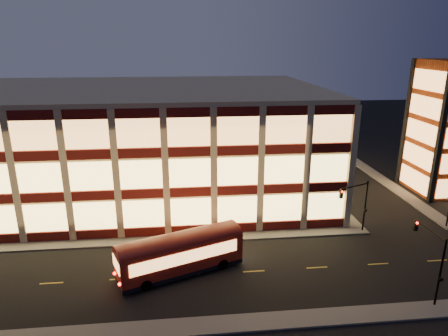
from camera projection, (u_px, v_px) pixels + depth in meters
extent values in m
plane|color=black|center=(149.00, 245.00, 41.45)|extent=(200.00, 200.00, 0.00)
cube|color=#514F4C|center=(121.00, 242.00, 42.07)|extent=(54.00, 2.00, 0.15)
cube|color=#514F4C|center=(312.00, 182.00, 59.84)|extent=(2.00, 30.00, 0.15)
cube|color=#514F4C|center=(382.00, 179.00, 60.94)|extent=(2.00, 30.00, 0.15)
cube|color=#514F4C|center=(136.00, 331.00, 29.11)|extent=(100.00, 2.00, 0.15)
cube|color=tan|center=(133.00, 142.00, 55.13)|extent=(50.00, 30.00, 14.00)
cube|color=tan|center=(129.00, 88.00, 52.93)|extent=(50.40, 30.40, 0.50)
cube|color=#470C0A|center=(121.00, 233.00, 42.73)|extent=(50.10, 0.25, 1.00)
cube|color=#FFD16B|center=(120.00, 215.00, 42.11)|extent=(49.00, 0.20, 3.00)
cube|color=#470C0A|center=(307.00, 179.00, 59.57)|extent=(0.25, 30.10, 1.00)
cube|color=#FFD16B|center=(308.00, 165.00, 58.94)|extent=(0.20, 29.00, 3.00)
cube|color=#470C0A|center=(118.00, 195.00, 41.39)|extent=(50.10, 0.25, 1.00)
cube|color=#FFD16B|center=(116.00, 175.00, 40.78)|extent=(49.00, 0.20, 3.00)
cube|color=#470C0A|center=(309.00, 150.00, 58.24)|extent=(0.25, 30.10, 1.00)
cube|color=#FFD16B|center=(309.00, 136.00, 57.60)|extent=(0.20, 29.00, 3.00)
cube|color=#470C0A|center=(115.00, 154.00, 40.06)|extent=(50.10, 0.25, 1.00)
cube|color=#FFD16B|center=(113.00, 133.00, 39.44)|extent=(49.00, 0.20, 3.00)
cube|color=#470C0A|center=(311.00, 120.00, 56.90)|extent=(0.25, 30.10, 1.00)
cube|color=#FFD16B|center=(311.00, 106.00, 56.26)|extent=(0.20, 29.00, 3.00)
cube|color=black|center=(441.00, 135.00, 49.90)|extent=(0.60, 0.60, 18.00)
cube|color=black|center=(406.00, 123.00, 57.48)|extent=(0.60, 0.60, 18.00)
cube|color=#FFA959|center=(414.00, 179.00, 55.87)|extent=(0.16, 6.60, 2.60)
cube|color=#FFA959|center=(417.00, 156.00, 54.84)|extent=(0.16, 6.60, 2.60)
cube|color=#FFA959|center=(421.00, 132.00, 53.81)|extent=(0.16, 6.60, 2.60)
cube|color=#FFA959|center=(425.00, 106.00, 52.78)|extent=(0.16, 6.60, 2.60)
cube|color=#FFA959|center=(429.00, 80.00, 51.74)|extent=(0.16, 6.60, 2.60)
cylinder|color=black|center=(365.00, 206.00, 43.65)|extent=(0.18, 0.18, 6.00)
cylinder|color=black|center=(355.00, 186.00, 41.94)|extent=(3.56, 1.63, 0.14)
cube|color=black|center=(341.00, 194.00, 41.21)|extent=(0.32, 0.32, 0.95)
sphere|color=#FF0C05|center=(342.00, 192.00, 40.95)|extent=(0.20, 0.20, 0.20)
cube|color=black|center=(365.00, 210.00, 43.58)|extent=(0.25, 0.18, 0.28)
cylinder|color=black|center=(440.00, 273.00, 31.05)|extent=(0.18, 0.18, 6.00)
cylinder|color=black|center=(430.00, 230.00, 32.12)|extent=(0.14, 4.00, 0.14)
cube|color=black|center=(416.00, 225.00, 34.17)|extent=(0.32, 0.32, 0.95)
sphere|color=#FF0C05|center=(417.00, 223.00, 33.91)|extent=(0.20, 0.20, 0.20)
cube|color=black|center=(441.00, 279.00, 30.98)|extent=(0.25, 0.18, 0.28)
cube|color=maroon|center=(180.00, 253.00, 36.05)|extent=(11.67, 6.79, 2.62)
cube|color=black|center=(181.00, 268.00, 36.52)|extent=(11.67, 6.79, 0.40)
cylinder|color=black|center=(146.00, 285.00, 33.83)|extent=(1.08, 0.69, 1.03)
cylinder|color=black|center=(138.00, 271.00, 35.95)|extent=(1.08, 0.69, 1.03)
cylinder|color=black|center=(222.00, 264.00, 37.01)|extent=(1.08, 0.69, 1.03)
cylinder|color=black|center=(211.00, 252.00, 39.14)|extent=(1.08, 0.69, 1.03)
cube|color=#FFA959|center=(186.00, 257.00, 34.71)|extent=(9.38, 3.69, 1.14)
cube|color=#FFA959|center=(174.00, 243.00, 37.18)|extent=(9.38, 3.69, 1.14)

